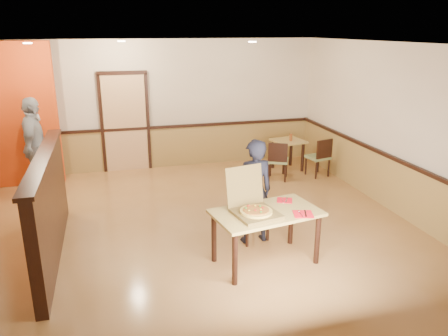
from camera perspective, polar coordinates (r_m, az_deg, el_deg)
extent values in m
plane|color=#B88047|center=(6.85, -3.95, -8.31)|extent=(7.00, 7.00, 0.00)
plane|color=black|center=(6.15, -4.52, 15.81)|extent=(7.00, 7.00, 0.00)
plane|color=beige|center=(9.75, -8.19, 8.13)|extent=(7.00, 0.00, 7.00)
plane|color=beige|center=(7.79, 22.05, 4.57)|extent=(0.00, 7.00, 7.00)
cube|color=olive|center=(9.92, -7.92, 2.69)|extent=(7.00, 0.04, 0.90)
cube|color=black|center=(9.79, -8.03, 5.32)|extent=(7.00, 0.06, 0.06)
cube|color=olive|center=(8.02, 21.10, -2.04)|extent=(0.04, 7.00, 0.90)
cube|color=black|center=(7.87, 21.36, 1.16)|extent=(0.06, 7.00, 0.06)
cube|color=tan|center=(9.71, -12.77, 5.73)|extent=(0.90, 0.06, 2.10)
cube|color=black|center=(6.34, -21.80, -4.89)|extent=(0.14, 3.00, 1.40)
cube|color=black|center=(6.12, -22.56, 1.35)|extent=(0.20, 3.10, 0.05)
cube|color=#C63B0E|center=(9.35, -25.78, 6.14)|extent=(1.60, 0.20, 2.78)
cylinder|color=beige|center=(7.93, -24.27, 14.66)|extent=(0.14, 0.14, 0.02)
cylinder|color=beige|center=(8.55, -13.26, 15.83)|extent=(0.14, 0.14, 0.02)
cylinder|color=beige|center=(7.96, 3.72, 16.13)|extent=(0.14, 0.14, 0.02)
cube|color=tan|center=(5.73, 5.54, -5.84)|extent=(1.49, 1.02, 0.04)
cylinder|color=black|center=(5.39, 1.43, -11.79)|extent=(0.07, 0.07, 0.70)
cylinder|color=black|center=(5.89, -1.32, -9.06)|extent=(0.07, 0.07, 0.70)
cylinder|color=black|center=(5.97, 12.10, -9.09)|extent=(0.07, 0.07, 0.70)
cylinder|color=black|center=(6.42, 8.75, -6.87)|extent=(0.07, 0.07, 0.70)
cube|color=olive|center=(6.46, 3.52, -5.62)|extent=(0.55, 0.55, 0.06)
cube|color=black|center=(6.52, 2.55, -3.07)|extent=(0.42, 0.16, 0.43)
cylinder|color=black|center=(6.33, 3.05, -8.63)|extent=(0.04, 0.04, 0.39)
cylinder|color=black|center=(6.61, 1.24, -7.42)|extent=(0.04, 0.04, 0.39)
cylinder|color=black|center=(6.53, 5.74, -7.85)|extent=(0.04, 0.04, 0.39)
cylinder|color=black|center=(6.79, 3.88, -6.72)|extent=(0.04, 0.04, 0.39)
cube|color=olive|center=(9.07, 7.08, 0.99)|extent=(0.54, 0.54, 0.05)
cube|color=black|center=(8.83, 7.04, 2.02)|extent=(0.36, 0.20, 0.39)
cylinder|color=black|center=(9.29, 8.13, -0.12)|extent=(0.04, 0.04, 0.35)
cylinder|color=black|center=(8.97, 8.01, -0.77)|extent=(0.04, 0.04, 0.35)
cylinder|color=black|center=(9.31, 6.08, 0.00)|extent=(0.04, 0.04, 0.35)
cylinder|color=black|center=(8.99, 5.88, -0.64)|extent=(0.04, 0.04, 0.35)
cube|color=olive|center=(9.44, 12.16, 1.41)|extent=(0.49, 0.49, 0.05)
cube|color=black|center=(9.24, 12.99, 2.44)|extent=(0.39, 0.13, 0.39)
cylinder|color=black|center=(9.73, 12.19, 0.49)|extent=(0.04, 0.04, 0.36)
cylinder|color=black|center=(9.49, 13.50, -0.05)|extent=(0.04, 0.04, 0.36)
cylinder|color=black|center=(9.52, 10.64, 0.20)|extent=(0.04, 0.04, 0.36)
cylinder|color=black|center=(9.28, 11.94, -0.36)|extent=(0.04, 0.04, 0.36)
cube|color=tan|center=(9.66, 8.41, 3.52)|extent=(0.72, 0.72, 0.04)
cylinder|color=black|center=(9.44, 7.88, 1.07)|extent=(0.07, 0.07, 0.63)
cylinder|color=black|center=(9.82, 6.43, 1.79)|extent=(0.07, 0.07, 0.63)
cylinder|color=black|center=(9.69, 10.23, 1.40)|extent=(0.07, 0.07, 0.63)
cylinder|color=black|center=(10.06, 8.73, 2.09)|extent=(0.07, 0.07, 0.63)
imported|color=black|center=(6.27, 3.93, -3.11)|extent=(0.59, 0.41, 1.55)
imported|color=gray|center=(8.81, -23.44, 2.57)|extent=(0.48, 1.09, 1.83)
cube|color=brown|center=(5.59, 4.22, -5.99)|extent=(0.62, 0.62, 0.04)
cube|color=brown|center=(5.74, 2.71, -2.31)|extent=(0.54, 0.20, 0.52)
cylinder|color=#EECB56|center=(5.58, 4.22, -5.67)|extent=(0.46, 0.46, 0.03)
cube|color=red|center=(5.70, 10.30, -5.94)|extent=(0.30, 0.30, 0.01)
cylinder|color=silver|center=(5.69, 10.03, -5.92)|extent=(0.06, 0.21, 0.01)
cube|color=silver|center=(5.71, 10.57, -5.87)|extent=(0.07, 0.22, 0.00)
cube|color=red|center=(6.10, 7.92, -4.20)|extent=(0.27, 0.27, 0.00)
cylinder|color=silver|center=(6.09, 7.66, -4.18)|extent=(0.08, 0.17, 0.01)
cube|color=silver|center=(6.11, 8.18, -4.13)|extent=(0.09, 0.18, 0.00)
cylinder|color=brown|center=(9.57, 8.72, 3.97)|extent=(0.06, 0.06, 0.16)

